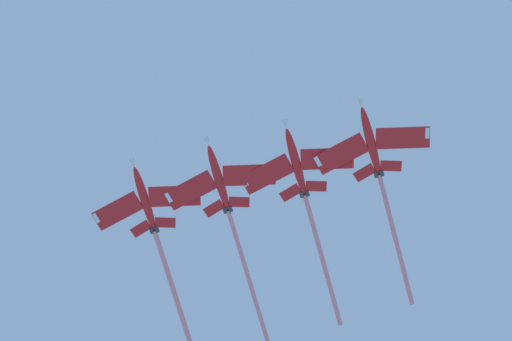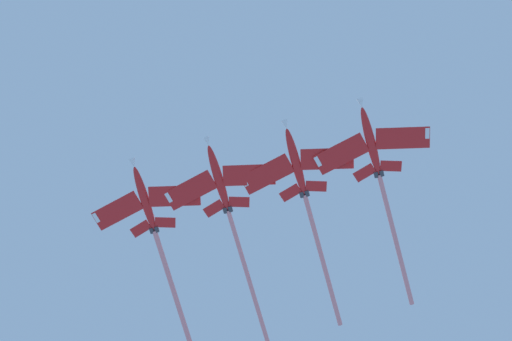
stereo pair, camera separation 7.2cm
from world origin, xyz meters
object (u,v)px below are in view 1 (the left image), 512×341
(jet_inner_left, at_px, (303,188))
(jet_centre, at_px, (226,204))
(jet_far_left, at_px, (377,167))
(jet_inner_right, at_px, (154,229))

(jet_inner_left, distance_m, jet_centre, 13.62)
(jet_far_left, height_order, jet_inner_left, jet_inner_left)
(jet_inner_right, bearing_deg, jet_inner_left, -64.15)
(jet_far_left, relative_size, jet_inner_left, 0.99)
(jet_inner_left, relative_size, jet_centre, 0.96)
(jet_far_left, bearing_deg, jet_inner_right, 115.40)
(jet_inner_left, xyz_separation_m, jet_centre, (-6.68, 11.86, 0.31))
(jet_inner_left, distance_m, jet_inner_right, 27.28)
(jet_inner_left, bearing_deg, jet_far_left, -65.53)
(jet_inner_left, height_order, jet_inner_right, jet_inner_right)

